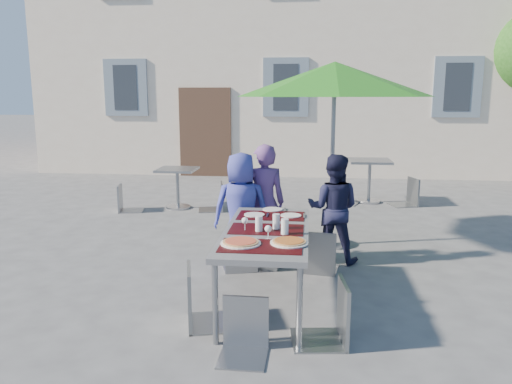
# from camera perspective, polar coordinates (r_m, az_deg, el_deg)

# --- Properties ---
(ground) EXTENTS (90.00, 90.00, 0.00)m
(ground) POSITION_cam_1_polar(r_m,az_deg,el_deg) (5.26, -0.99, -11.50)
(ground) COLOR #4B4B4E
(ground) RESTS_ON ground
(building) EXTENTS (13.60, 8.20, 11.10)m
(building) POSITION_cam_1_polar(r_m,az_deg,el_deg) (16.58, 4.27, 20.83)
(building) COLOR beige
(building) RESTS_ON ground
(dining_table) EXTENTS (0.80, 1.85, 0.76)m
(dining_table) POSITION_cam_1_polar(r_m,az_deg,el_deg) (4.80, 1.21, -4.93)
(dining_table) COLOR #444549
(dining_table) RESTS_ON ground
(pizza_near_left) EXTENTS (0.35, 0.35, 0.03)m
(pizza_near_left) POSITION_cam_1_polar(r_m,az_deg,el_deg) (4.32, -1.76, -5.76)
(pizza_near_left) COLOR white
(pizza_near_left) RESTS_ON dining_table
(pizza_near_right) EXTENTS (0.33, 0.33, 0.03)m
(pizza_near_right) POSITION_cam_1_polar(r_m,az_deg,el_deg) (4.34, 3.81, -5.70)
(pizza_near_right) COLOR white
(pizza_near_right) RESTS_ON dining_table
(glassware) EXTENTS (0.45, 0.43, 0.15)m
(glassware) POSITION_cam_1_polar(r_m,az_deg,el_deg) (4.67, 1.59, -3.72)
(glassware) COLOR silver
(glassware) RESTS_ON dining_table
(place_settings) EXTENTS (0.65, 0.49, 0.01)m
(place_settings) POSITION_cam_1_polar(r_m,az_deg,el_deg) (5.40, 1.95, -2.41)
(place_settings) COLOR white
(place_settings) RESTS_ON dining_table
(child_0) EXTENTS (0.71, 0.51, 1.36)m
(child_0) POSITION_cam_1_polar(r_m,az_deg,el_deg) (5.92, -1.70, -2.00)
(child_0) COLOR #383E9B
(child_0) RESTS_ON ground
(child_1) EXTENTS (0.58, 0.44, 1.44)m
(child_1) POSITION_cam_1_polar(r_m,az_deg,el_deg) (6.09, 0.90, -1.24)
(child_1) COLOR #643E7F
(child_1) RESTS_ON ground
(child_2) EXTENTS (0.70, 0.48, 1.33)m
(child_2) POSITION_cam_1_polar(r_m,az_deg,el_deg) (6.12, 8.82, -1.87)
(child_2) COLOR #191A37
(child_2) RESTS_ON ground
(chair_0) EXTENTS (0.47, 0.47, 0.86)m
(chair_0) POSITION_cam_1_polar(r_m,az_deg,el_deg) (5.76, -1.82, -4.28)
(chair_0) COLOR gray
(chair_0) RESTS_ON ground
(chair_1) EXTENTS (0.49, 0.49, 0.98)m
(chair_1) POSITION_cam_1_polar(r_m,az_deg,el_deg) (5.84, 0.61, -3.23)
(chair_1) COLOR gray
(chair_1) RESTS_ON ground
(chair_2) EXTENTS (0.49, 0.49, 0.95)m
(chair_2) POSITION_cam_1_polar(r_m,az_deg,el_deg) (5.72, 7.23, -3.81)
(chair_2) COLOR gray
(chair_2) RESTS_ON ground
(chair_3) EXTENTS (0.55, 0.55, 1.01)m
(chair_3) POSITION_cam_1_polar(r_m,az_deg,el_deg) (4.42, -6.32, -7.78)
(chair_3) COLOR gray
(chair_3) RESTS_ON ground
(chair_4) EXTENTS (0.48, 0.48, 0.98)m
(chair_4) POSITION_cam_1_polar(r_m,az_deg,el_deg) (4.15, 8.68, -9.46)
(chair_4) COLOR gray
(chair_4) RESTS_ON ground
(chair_5) EXTENTS (0.38, 0.38, 0.84)m
(chair_5) POSITION_cam_1_polar(r_m,az_deg,el_deg) (3.95, -1.38, -11.75)
(chair_5) COLOR gray
(chair_5) RESTS_ON ground
(patio_umbrella) EXTENTS (2.55, 2.55, 2.44)m
(patio_umbrella) POSITION_cam_1_polar(r_m,az_deg,el_deg) (6.66, 8.97, 12.44)
(patio_umbrella) COLOR #ACAEB4
(patio_umbrella) RESTS_ON ground
(cafe_table_0) EXTENTS (0.68, 0.68, 0.73)m
(cafe_table_0) POSITION_cam_1_polar(r_m,az_deg,el_deg) (9.07, -8.96, 1.19)
(cafe_table_0) COLOR #ACAEB4
(cafe_table_0) RESTS_ON ground
(bg_chair_l_0) EXTENTS (0.48, 0.48, 0.90)m
(bg_chair_l_0) POSITION_cam_1_polar(r_m,az_deg,el_deg) (9.02, -14.76, 1.15)
(bg_chair_l_0) COLOR gray
(bg_chair_l_0) RESTS_ON ground
(bg_chair_r_0) EXTENTS (0.51, 0.50, 0.96)m
(bg_chair_r_0) POSITION_cam_1_polar(r_m,az_deg,el_deg) (8.80, -4.61, 1.46)
(bg_chair_r_0) COLOR gray
(bg_chair_r_0) RESTS_ON ground
(cafe_table_1) EXTENTS (0.77, 0.77, 0.82)m
(cafe_table_1) POSITION_cam_1_polar(r_m,az_deg,el_deg) (9.67, 12.85, 2.25)
(cafe_table_1) COLOR #ACAEB4
(cafe_table_1) RESTS_ON ground
(bg_chair_l_1) EXTENTS (0.50, 0.50, 0.86)m
(bg_chair_l_1) POSITION_cam_1_polar(r_m,az_deg,el_deg) (9.51, 9.95, 1.68)
(bg_chair_l_1) COLOR gray
(bg_chair_l_1) RESTS_ON ground
(bg_chair_r_1) EXTENTS (0.54, 0.54, 0.97)m
(bg_chair_r_1) POSITION_cam_1_polar(r_m,az_deg,el_deg) (9.60, 17.09, 1.86)
(bg_chair_r_1) COLOR gray
(bg_chair_r_1) RESTS_ON ground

